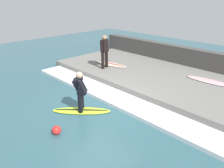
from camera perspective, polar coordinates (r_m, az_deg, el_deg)
ground_plane at (r=8.19m, az=-3.47°, el=-5.83°), size 28.00×28.00×0.00m
concrete_ledge at (r=10.59m, az=11.29°, el=1.61°), size 4.40×10.48×0.36m
back_wall at (r=12.47m, az=17.97°, el=6.33°), size 0.50×11.01×1.27m
wave_foam_crest at (r=8.67m, az=0.73°, el=-3.59°), size 1.09×9.96×0.14m
surfboard_riding at (r=7.90m, az=-7.98°, el=-6.89°), size 1.81×1.87×0.07m
surfer_riding at (r=7.54m, az=-8.31°, el=-1.45°), size 0.60×0.60×1.43m
surfer_waiting_near at (r=10.99m, az=-1.96°, el=8.90°), size 0.56×0.32×1.66m
surfboard_waiting_near at (r=11.72m, az=-0.12°, el=5.20°), size 0.88×1.94×0.07m
surfboard_spare at (r=10.32m, az=24.13°, el=0.69°), size 0.69×2.07×0.06m
marker_buoy at (r=6.82m, az=-14.29°, el=-11.59°), size 0.28×0.28×0.28m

